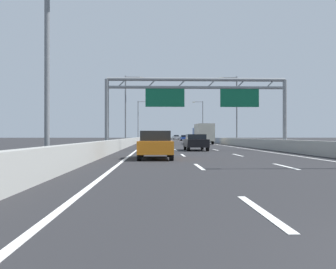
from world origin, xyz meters
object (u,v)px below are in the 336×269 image
at_px(streetlamp_left_near, 53,27).
at_px(black_car, 196,142).
at_px(orange_car, 155,144).
at_px(box_truck, 203,133).
at_px(silver_car, 156,138).
at_px(streetlamp_right_mid, 235,106).
at_px(streetlamp_right_far, 202,118).
at_px(green_car, 165,137).
at_px(streetlamp_left_mid, 127,106).
at_px(streetlamp_left_far, 139,118).
at_px(blue_car, 184,138).
at_px(sign_gantry, 198,95).
at_px(red_car, 156,138).
at_px(white_car, 176,137).

distance_m(streetlamp_left_near, black_car, 20.04).
xyz_separation_m(orange_car, box_truck, (7.32, 36.02, 0.88)).
bearing_deg(black_car, silver_car, 92.92).
xyz_separation_m(streetlamp_right_mid, black_car, (-7.56, -19.04, -4.66)).
bearing_deg(streetlamp_left_near, box_truck, 75.30).
bearing_deg(streetlamp_right_far, green_car, 99.77).
bearing_deg(streetlamp_left_mid, streetlamp_right_far, 68.07).
xyz_separation_m(streetlamp_left_mid, streetlamp_left_far, (0.00, 37.08, 0.00)).
xyz_separation_m(streetlamp_left_far, streetlamp_right_far, (14.93, 0.00, 0.00)).
relative_size(streetlamp_left_near, blue_car, 2.31).
height_order(streetlamp_left_near, blue_car, streetlamp_left_near).
bearing_deg(sign_gantry, streetlamp_left_near, -112.62).
bearing_deg(black_car, red_car, 93.59).
bearing_deg(streetlamp_left_far, sign_gantry, -82.28).
relative_size(streetlamp_left_near, streetlamp_right_far, 1.00).
relative_size(streetlamp_right_mid, black_car, 2.08).
height_order(streetlamp_left_mid, silver_car, streetlamp_left_mid).
relative_size(sign_gantry, white_car, 3.49).
bearing_deg(white_car, streetlamp_left_near, -95.61).
bearing_deg(streetlamp_left_near, streetlamp_left_mid, 90.00).
bearing_deg(streetlamp_right_far, orange_car, -99.31).
xyz_separation_m(streetlamp_left_mid, red_car, (3.95, 35.52, -4.66)).
distance_m(streetlamp_left_far, streetlamp_right_far, 14.93).
bearing_deg(streetlamp_left_near, streetlamp_right_mid, 68.07).
bearing_deg(streetlamp_right_mid, blue_car, 95.03).
distance_m(white_car, red_car, 38.54).
xyz_separation_m(sign_gantry, streetlamp_right_far, (7.35, 55.95, 0.59)).
distance_m(red_car, box_truck, 30.82).
xyz_separation_m(streetlamp_left_far, orange_car, (3.86, -67.52, -4.60)).
height_order(streetlamp_right_far, blue_car, streetlamp_right_far).
height_order(sign_gantry, streetlamp_right_mid, streetlamp_right_mid).
bearing_deg(box_truck, sign_gantry, -98.38).
xyz_separation_m(streetlamp_left_near, streetlamp_right_far, (14.93, 74.16, 0.00)).
bearing_deg(streetlamp_right_mid, streetlamp_left_near, -111.93).
bearing_deg(white_car, streetlamp_right_mid, -86.82).
distance_m(streetlamp_left_near, streetlamp_left_mid, 37.08).
bearing_deg(streetlamp_left_mid, orange_car, -82.77).
distance_m(green_car, silver_car, 35.32).
height_order(streetlamp_left_mid, white_car, streetlamp_left_mid).
bearing_deg(streetlamp_left_far, white_car, 73.38).
bearing_deg(streetlamp_left_mid, sign_gantry, -68.10).
distance_m(streetlamp_right_mid, streetlamp_right_far, 37.08).
relative_size(streetlamp_left_far, red_car, 2.28).
distance_m(silver_car, white_car, 28.89).
relative_size(streetlamp_left_far, green_car, 2.14).
distance_m(white_car, orange_car, 104.11).
bearing_deg(streetlamp_left_near, blue_car, 81.99).
relative_size(silver_car, black_car, 0.98).
bearing_deg(silver_car, streetlamp_left_far, -116.28).
relative_size(black_car, box_truck, 0.53).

